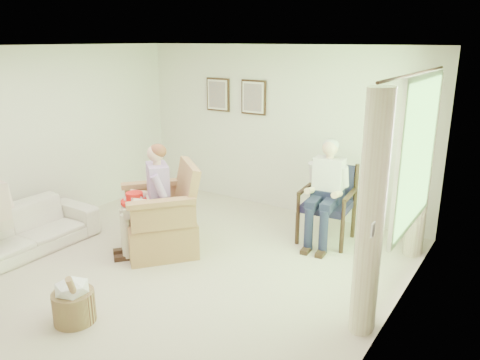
# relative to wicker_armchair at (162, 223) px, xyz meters

# --- Properties ---
(floor) EXTENTS (5.50, 5.50, 0.00)m
(floor) POSITION_rel_wicker_armchair_xyz_m (0.46, -0.48, -0.37)
(floor) COLOR beige
(floor) RESTS_ON ground
(back_wall) EXTENTS (5.00, 0.04, 2.60)m
(back_wall) POSITION_rel_wicker_armchair_xyz_m (0.46, 2.27, 0.93)
(back_wall) COLOR silver
(back_wall) RESTS_ON ground
(left_wall) EXTENTS (0.04, 5.50, 2.60)m
(left_wall) POSITION_rel_wicker_armchair_xyz_m (-2.04, -0.48, 0.93)
(left_wall) COLOR silver
(left_wall) RESTS_ON ground
(right_wall) EXTENTS (0.04, 5.50, 2.60)m
(right_wall) POSITION_rel_wicker_armchair_xyz_m (2.96, -0.48, 0.93)
(right_wall) COLOR silver
(right_wall) RESTS_ON ground
(ceiling) EXTENTS (5.00, 5.50, 0.02)m
(ceiling) POSITION_rel_wicker_armchair_xyz_m (0.46, -0.48, 2.23)
(ceiling) COLOR white
(ceiling) RESTS_ON back_wall
(window) EXTENTS (0.13, 2.50, 1.63)m
(window) POSITION_rel_wicker_armchair_xyz_m (2.93, 0.72, 1.21)
(window) COLOR #2D6B23
(window) RESTS_ON right_wall
(curtain_left) EXTENTS (0.34, 0.34, 2.30)m
(curtain_left) POSITION_rel_wicker_armchair_xyz_m (2.79, -0.26, 0.78)
(curtain_left) COLOR beige
(curtain_left) RESTS_ON ground
(curtain_right) EXTENTS (0.34, 0.34, 2.30)m
(curtain_right) POSITION_rel_wicker_armchair_xyz_m (2.79, 1.70, 0.78)
(curtain_right) COLOR beige
(curtain_right) RESTS_ON ground
(framed_print_left) EXTENTS (0.45, 0.05, 0.55)m
(framed_print_left) POSITION_rel_wicker_armchair_xyz_m (-0.69, 2.23, 1.41)
(framed_print_left) COLOR #382114
(framed_print_left) RESTS_ON back_wall
(framed_print_right) EXTENTS (0.45, 0.05, 0.55)m
(framed_print_right) POSITION_rel_wicker_armchair_xyz_m (0.01, 2.23, 1.41)
(framed_print_right) COLOR #382114
(framed_print_right) RESTS_ON back_wall
(wicker_armchair) EXTENTS (0.91, 0.90, 1.17)m
(wicker_armchair) POSITION_rel_wicker_armchair_xyz_m (0.00, 0.00, 0.00)
(wicker_armchair) COLOR tan
(wicker_armchair) RESTS_ON ground
(wood_armchair) EXTENTS (0.67, 0.63, 1.03)m
(wood_armchair) POSITION_rel_wicker_armchair_xyz_m (1.68, 1.54, 0.19)
(wood_armchair) COLOR black
(wood_armchair) RESTS_ON ground
(sofa) EXTENTS (2.01, 0.79, 0.59)m
(sofa) POSITION_rel_wicker_armchair_xyz_m (-1.49, -1.10, -0.08)
(sofa) COLOR white
(sofa) RESTS_ON ground
(person_wicker) EXTENTS (0.40, 0.62, 1.41)m
(person_wicker) POSITION_rel_wicker_armchair_xyz_m (0.00, -0.15, 0.47)
(person_wicker) COLOR beige
(person_wicker) RESTS_ON ground
(person_dark) EXTENTS (0.40, 0.62, 1.40)m
(person_dark) POSITION_rel_wicker_armchair_xyz_m (1.68, 1.37, 0.46)
(person_dark) COLOR #1B1E3C
(person_dark) RESTS_ON ground
(red_hat) EXTENTS (0.35, 0.35, 0.14)m
(red_hat) POSITION_rel_wicker_armchair_xyz_m (-0.16, -0.29, 0.39)
(red_hat) COLOR red
(red_hat) RESTS_ON person_wicker
(hatbox) EXTENTS (0.51, 0.51, 0.60)m
(hatbox) POSITION_rel_wicker_armchair_xyz_m (0.39, -1.71, -0.14)
(hatbox) COLOR tan
(hatbox) RESTS_ON ground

